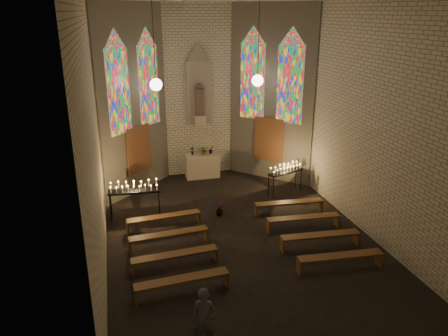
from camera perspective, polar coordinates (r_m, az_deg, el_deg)
The scene contains 18 objects.
floor at distance 13.80m, azimuth 1.91°, elevation -9.07°, with size 12.00×12.00×0.00m, color black.
room at distance 15.62m, azimuth -1.47°, elevation 8.95°, with size 8.22×12.43×7.00m.
altar at distance 18.43m, azimuth -2.85°, elevation 0.29°, with size 1.40×0.60×1.00m, color beige.
flower_vase_left at distance 18.23m, azimuth -4.17°, elevation 2.25°, with size 0.18×0.12×0.33m, color #4C723F.
flower_vase_center at distance 18.23m, azimuth -2.60°, elevation 2.37°, with size 0.35×0.30×0.38m, color #4C723F.
flower_vase_right at distance 18.35m, azimuth -1.70°, elevation 2.44°, with size 0.19×0.16×0.35m, color #4C723F.
aisle_flower_pot at distance 15.09m, azimuth -0.60°, elevation -5.42°, with size 0.26×0.26×0.46m, color #4C723F.
votive_stand_left at distance 14.87m, azimuth -11.67°, elevation -2.66°, with size 1.74×0.53×1.26m.
votive_stand_right at distance 16.79m, azimuth 8.05°, elevation -0.26°, with size 1.54×0.86×1.11m.
pew_left_0 at distance 14.30m, azimuth -7.87°, elevation -6.50°, with size 2.39×0.51×0.46m.
pew_right_0 at distance 15.31m, azimuth 8.48°, elevation -4.67°, with size 2.39×0.51×0.46m.
pew_left_1 at distance 13.24m, azimuth -7.22°, elevation -8.75°, with size 2.39×0.51×0.46m.
pew_right_1 at distance 14.33m, azimuth 10.33°, elevation -6.58°, with size 2.39×0.51×0.46m.
pew_left_2 at distance 12.20m, azimuth -6.44°, elevation -11.39°, with size 2.39×0.51×0.46m.
pew_right_2 at distance 13.38m, azimuth 12.46°, elevation -8.76°, with size 2.39×0.51×0.46m.
pew_left_3 at distance 11.20m, azimuth -5.50°, elevation -14.50°, with size 2.39×0.51×0.46m.
pew_right_3 at distance 12.47m, azimuth 14.95°, elevation -11.25°, with size 2.39×0.51×0.46m.
visitor at distance 9.45m, azimuth -2.59°, elevation -19.27°, with size 0.52×0.34×1.44m, color #494A52.
Camera 1 is at (-3.47, -11.56, 6.69)m, focal length 35.00 mm.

